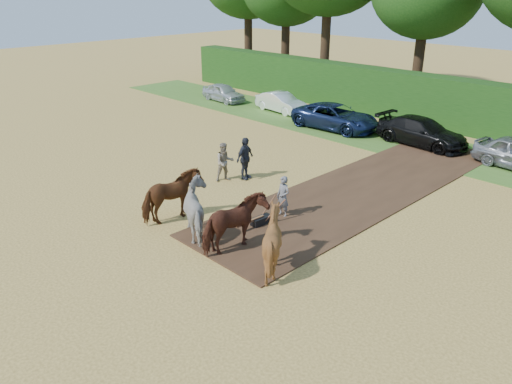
{
  "coord_description": "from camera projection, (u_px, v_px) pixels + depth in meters",
  "views": [
    {
      "loc": [
        12.34,
        -10.08,
        8.14
      ],
      "look_at": [
        0.9,
        1.08,
        1.4
      ],
      "focal_mm": 35.0,
      "sensor_mm": 36.0,
      "label": 1
    }
  ],
  "objects": [
    {
      "name": "spectator_far",
      "position": [
        245.0,
        158.0,
        22.02
      ],
      "size": [
        0.67,
        1.19,
        1.91
      ],
      "primitive_type": "imported",
      "rotation": [
        0.0,
        0.0,
        1.77
      ],
      "color": "#21242D",
      "rests_on": "ground"
    },
    {
      "name": "grass_verge",
      "position": [
        416.0,
        146.0,
        26.79
      ],
      "size": [
        50.0,
        5.0,
        0.03
      ],
      "primitive_type": "cube",
      "color": "#38601E",
      "rests_on": "ground"
    },
    {
      "name": "hedgerow",
      "position": [
        458.0,
        105.0,
        29.11
      ],
      "size": [
        46.0,
        1.6,
        3.0
      ],
      "primitive_type": "cube",
      "color": "#14380F",
      "rests_on": "ground"
    },
    {
      "name": "earth_strip",
      "position": [
        365.0,
        188.0,
        21.29
      ],
      "size": [
        4.5,
        17.0,
        0.05
      ],
      "primitive_type": "cube",
      "color": "#472D1C",
      "rests_on": "ground"
    },
    {
      "name": "spectator_near",
      "position": [
        225.0,
        162.0,
        21.84
      ],
      "size": [
        0.95,
        1.04,
        1.73
      ],
      "primitive_type": "imported",
      "rotation": [
        0.0,
        0.0,
        1.13
      ],
      "color": "tan",
      "rests_on": "ground"
    },
    {
      "name": "parked_cars",
      "position": [
        474.0,
        146.0,
        24.55
      ],
      "size": [
        40.35,
        3.33,
        1.49
      ],
      "color": "silver",
      "rests_on": "ground"
    },
    {
      "name": "ground",
      "position": [
        217.0,
        229.0,
        17.79
      ],
      "size": [
        120.0,
        120.0,
        0.0
      ],
      "primitive_type": "plane",
      "color": "gold",
      "rests_on": "ground"
    },
    {
      "name": "plough_team",
      "position": [
        219.0,
        217.0,
        16.57
      ],
      "size": [
        6.29,
        4.5,
        1.91
      ],
      "color": "#5A2716",
      "rests_on": "ground"
    }
  ]
}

